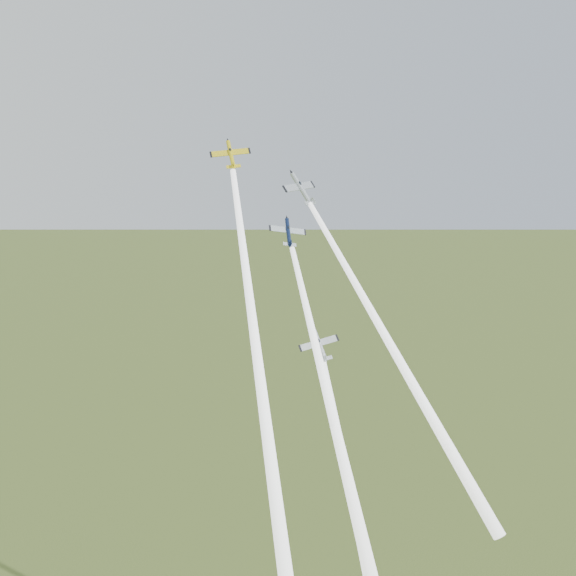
{
  "coord_description": "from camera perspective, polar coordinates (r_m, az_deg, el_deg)",
  "views": [
    {
      "loc": [
        -70.21,
        -104.35,
        116.12
      ],
      "look_at": [
        0.0,
        -6.0,
        92.0
      ],
      "focal_mm": 45.0,
      "sensor_mm": 36.0,
      "label": 1
    }
  ],
  "objects": [
    {
      "name": "smoke_trail_yellow",
      "position": [
        103.83,
        -2.11,
        -8.06
      ],
      "size": [
        19.75,
        44.53,
        61.71
      ],
      "primitive_type": null,
      "rotation": [
        -0.64,
        0.0,
        -0.38
      ],
      "color": "white"
    },
    {
      "name": "smoke_trail_navy",
      "position": [
        117.36,
        3.51,
        -9.96
      ],
      "size": [
        12.33,
        37.85,
        50.39
      ],
      "primitive_type": null,
      "rotation": [
        -0.64,
        0.0,
        -0.27
      ],
      "color": "white"
    },
    {
      "name": "plane_silver_low",
      "position": [
        125.34,
        2.55,
        -4.55
      ],
      "size": [
        7.44,
        7.53,
        7.75
      ],
      "primitive_type": null,
      "rotation": [
        0.93,
        -0.2,
        -0.32
      ],
      "color": "silver"
    },
    {
      "name": "smoke_trail_silver_right",
      "position": [
        126.97,
        8.8,
        -5.7
      ],
      "size": [
        13.32,
        40.24,
        53.78
      ],
      "primitive_type": null,
      "rotation": [
        -0.64,
        0.0,
        0.27
      ],
      "color": "white"
    },
    {
      "name": "plane_yellow",
      "position": [
        122.2,
        -4.54,
        10.48
      ],
      "size": [
        7.73,
        7.29,
        6.69
      ],
      "primitive_type": null,
      "rotation": [
        0.93,
        -0.1,
        -0.38
      ],
      "color": "yellow"
    },
    {
      "name": "plane_navy",
      "position": [
        129.18,
        0.02,
        4.44
      ],
      "size": [
        8.85,
        6.59,
        7.31
      ],
      "primitive_type": null,
      "rotation": [
        0.93,
        0.15,
        -0.27
      ],
      "color": "#0E1A3E"
    },
    {
      "name": "smoke_trail_silver_low",
      "position": [
        118.61,
        6.12,
        -20.68
      ],
      "size": [
        15.03,
        39.35,
        53.21
      ],
      "primitive_type": null,
      "rotation": [
        -0.64,
        0.0,
        -0.32
      ],
      "color": "white"
    },
    {
      "name": "plane_silver_right",
      "position": [
        133.76,
        1.07,
        7.85
      ],
      "size": [
        10.41,
        8.31,
        8.22
      ],
      "primitive_type": null,
      "rotation": [
        0.93,
        -0.06,
        0.27
      ],
      "color": "#B6BDC5"
    }
  ]
}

